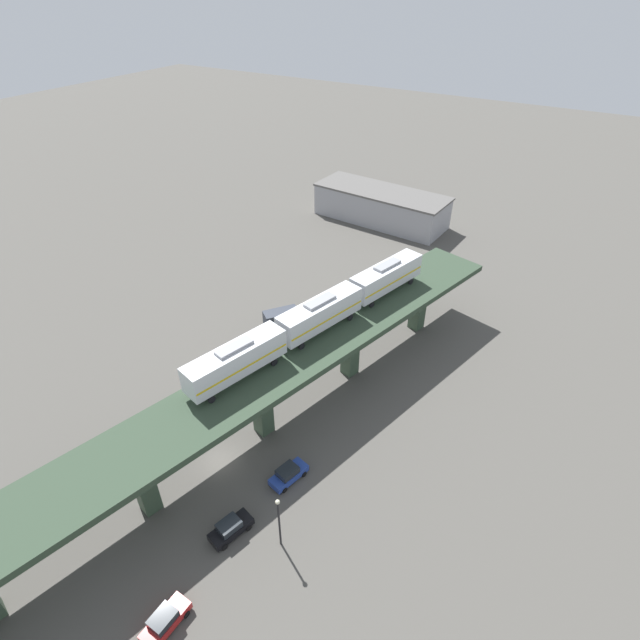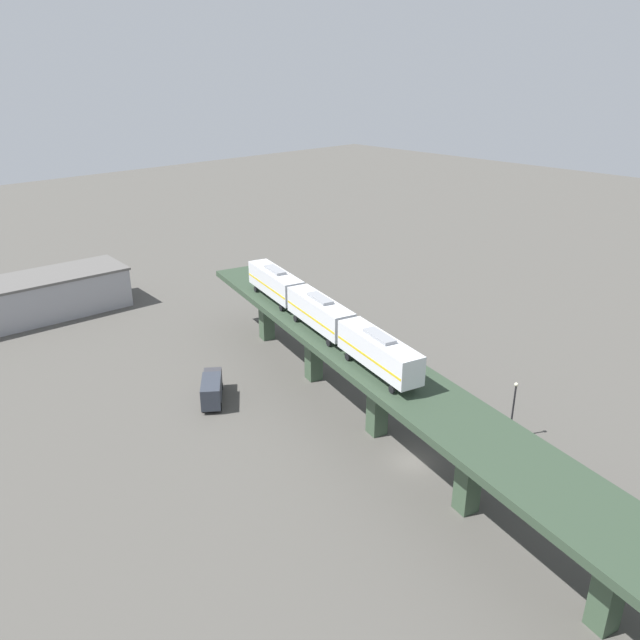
# 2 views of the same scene
# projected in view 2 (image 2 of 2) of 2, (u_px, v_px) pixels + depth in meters

# --- Properties ---
(ground_plane) EXTENTS (400.00, 400.00, 0.00)m
(ground_plane) POSITION_uv_depth(u_px,v_px,m) (411.00, 462.00, 65.33)
(ground_plane) COLOR #4C4944
(elevated_viaduct) EXTENTS (31.20, 91.17, 8.70)m
(elevated_viaduct) POSITION_uv_depth(u_px,v_px,m) (416.00, 401.00, 62.34)
(elevated_viaduct) COLOR #2C3D2C
(elevated_viaduct) RESTS_ON ground
(subway_train) EXTENTS (12.04, 36.71, 4.45)m
(subway_train) POSITION_uv_depth(u_px,v_px,m) (320.00, 312.00, 74.40)
(subway_train) COLOR silver
(subway_train) RESTS_ON elevated_viaduct
(street_car_blue) EXTENTS (2.78, 4.70, 1.89)m
(street_car_blue) POSITION_uv_depth(u_px,v_px,m) (443.00, 419.00, 71.41)
(street_car_blue) COLOR #233D93
(street_car_blue) RESTS_ON ground
(street_car_red) EXTENTS (2.05, 4.45, 1.89)m
(street_car_red) POSITION_uv_depth(u_px,v_px,m) (591.00, 493.00, 59.21)
(street_car_red) COLOR #AD1E1E
(street_car_red) RESTS_ON ground
(street_car_black) EXTENTS (2.88, 4.72, 1.89)m
(street_car_black) POSITION_uv_depth(u_px,v_px,m) (500.00, 454.00, 65.09)
(street_car_black) COLOR black
(street_car_black) RESTS_ON ground
(delivery_truck) EXTENTS (6.13, 7.10, 3.20)m
(delivery_truck) POSITION_uv_depth(u_px,v_px,m) (212.00, 388.00, 76.54)
(delivery_truck) COLOR #333338
(delivery_truck) RESTS_ON ground
(street_lamp) EXTENTS (0.44, 0.44, 6.94)m
(street_lamp) POSITION_uv_depth(u_px,v_px,m) (513.00, 406.00, 68.04)
(street_lamp) COLOR black
(street_lamp) RESTS_ON ground
(warehouse_building) EXTENTS (29.17, 12.07, 6.80)m
(warehouse_building) POSITION_uv_depth(u_px,v_px,m) (37.00, 297.00, 101.89)
(warehouse_building) COLOR #99999E
(warehouse_building) RESTS_ON ground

